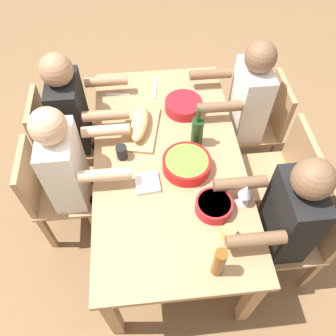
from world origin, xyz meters
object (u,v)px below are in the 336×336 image
at_px(dining_table, 168,166).
at_px(chair_far_center, 279,171).
at_px(diner_near_center, 73,169).
at_px(cup_near_center, 122,152).
at_px(cutting_board, 140,129).
at_px(chair_far_right, 302,233).
at_px(bread_loaf, 140,123).
at_px(wine_bottle, 197,131).
at_px(diner_near_left, 77,116).
at_px(chair_far_left, 261,122).
at_px(diner_far_left, 243,104).
at_px(cup_far_right, 229,233).
at_px(serving_bowl_fruit, 214,205).
at_px(serving_bowl_greens, 183,105).
at_px(wine_glass, 246,191).
at_px(chair_near_center, 52,190).
at_px(serving_bowl_salad, 187,164).
at_px(chair_near_left, 58,138).
at_px(diner_far_right, 282,219).
at_px(beer_bottle, 219,263).
at_px(napkin_stack, 147,183).

xyz_separation_m(dining_table, chair_far_center, (0.00, 0.79, -0.17)).
distance_m(diner_near_center, cup_near_center, 0.33).
bearing_deg(cutting_board, chair_far_right, 52.43).
bearing_deg(bread_loaf, wine_bottle, 67.55).
bearing_deg(diner_near_left, diner_near_center, 0.00).
height_order(chair_far_left, wine_bottle, wine_bottle).
distance_m(diner_far_left, wine_bottle, 0.57).
height_order(chair_far_right, cup_far_right, chair_far_right).
bearing_deg(serving_bowl_fruit, diner_near_left, -136.78).
distance_m(chair_far_left, cup_near_center, 1.20).
bearing_deg(serving_bowl_greens, wine_glass, 16.93).
distance_m(diner_near_left, chair_near_center, 0.55).
bearing_deg(chair_near_center, chair_far_right, 73.16).
relative_size(diner_near_left, cup_near_center, 13.01).
distance_m(chair_far_center, cutting_board, 1.01).
relative_size(dining_table, diner_near_center, 1.44).
xyz_separation_m(chair_far_center, serving_bowl_salad, (0.09, -0.68, 0.30)).
bearing_deg(serving_bowl_fruit, chair_near_left, -130.99).
bearing_deg(cup_far_right, wine_bottle, -174.31).
height_order(chair_far_right, cutting_board, chair_far_right).
relative_size(serving_bowl_salad, cutting_board, 0.73).
height_order(serving_bowl_fruit, serving_bowl_salad, serving_bowl_salad).
bearing_deg(diner_far_right, diner_far_left, 180.00).
height_order(bread_loaf, beer_bottle, beer_bottle).
height_order(chair_near_center, serving_bowl_fruit, chair_near_center).
relative_size(serving_bowl_fruit, beer_bottle, 0.94).
bearing_deg(bread_loaf, serving_bowl_salad, 37.38).
relative_size(chair_near_left, napkin_stack, 6.07).
height_order(serving_bowl_greens, cup_near_center, cup_near_center).
height_order(diner_near_center, wine_glass, diner_near_center).
bearing_deg(cup_far_right, cutting_board, -152.78).
distance_m(cutting_board, beer_bottle, 1.05).
xyz_separation_m(chair_near_center, diner_near_center, (0.00, 0.18, 0.21)).
bearing_deg(diner_near_center, napkin_stack, 67.76).
bearing_deg(beer_bottle, chair_near_center, -127.96).
height_order(diner_near_center, diner_far_left, same).
bearing_deg(beer_bottle, chair_far_center, 140.32).
bearing_deg(wine_glass, chair_far_left, 154.78).
height_order(serving_bowl_salad, cutting_board, serving_bowl_salad).
height_order(chair_near_center, chair_far_left, same).
xyz_separation_m(chair_near_center, serving_bowl_fruit, (0.39, 1.00, 0.30)).
distance_m(diner_far_left, serving_bowl_greens, 0.46).
distance_m(chair_far_right, serving_bowl_salad, 0.84).
bearing_deg(diner_near_left, serving_bowl_greens, 85.35).
height_order(chair_far_center, cup_near_center, chair_far_center).
relative_size(diner_near_left, serving_bowl_fruit, 5.79).
xyz_separation_m(bread_loaf, napkin_stack, (0.44, 0.02, -0.05)).
xyz_separation_m(wine_glass, cup_far_right, (0.20, -0.13, -0.07)).
distance_m(chair_near_center, serving_bowl_fruit, 1.12).
bearing_deg(chair_far_center, wine_bottle, -100.10).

